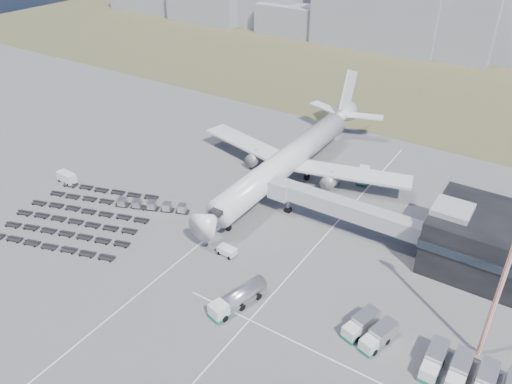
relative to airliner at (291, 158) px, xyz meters
The scene contains 15 objects.
ground 32.81m from the airliner, 90.00° to the right, with size 420.00×420.00×0.00m, color #565659.
grass_strip 77.80m from the airliner, 90.00° to the left, with size 420.00×90.00×0.01m, color brown.
lane_markings 31.41m from the airliner, 71.60° to the right, with size 47.12×110.00×0.01m.
jet_bridge 19.89m from the airliner, 36.93° to the right, with size 30.30×3.80×7.05m.
airliner is the anchor object (origin of this frame).
skyline 115.17m from the airliner, 93.24° to the left, with size 305.90×27.21×25.42m.
fuel_tanker 41.05m from the airliner, 71.75° to the right, with size 4.90×10.32×3.23m.
pushback_tug 30.13m from the airliner, 82.28° to the right, with size 3.30×1.86×1.48m, color silver.
utility_van 49.26m from the airliner, 145.07° to the right, with size 4.56×2.06×2.41m, color silver.
catering_truck 16.47m from the airliner, 29.69° to the left, with size 3.63×5.79×2.47m.
service_trucks_near 46.84m from the airliner, 46.38° to the right, with size 6.83×7.55×2.56m.
service_trucks_far 57.67m from the airliner, 36.41° to the right, with size 12.00×6.64×2.66m.
uld_row 31.39m from the airliner, 123.44° to the right, with size 14.74×7.18×1.67m.
baggage_dollies 45.17m from the airliner, 126.67° to the right, with size 30.17×27.98×0.69m.
floodlight_mast 54.68m from the airliner, 31.80° to the right, with size 2.23×1.85×23.97m.
Camera 1 is at (46.09, -52.55, 55.26)m, focal length 35.00 mm.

